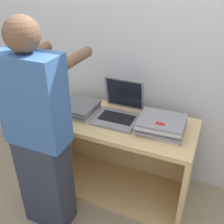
# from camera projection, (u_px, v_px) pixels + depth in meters

# --- Properties ---
(ground_plane) EXTENTS (12.00, 12.00, 0.00)m
(ground_plane) POSITION_uv_depth(u_px,v_px,m) (103.00, 209.00, 2.16)
(ground_plane) COLOR gray
(wall_back) EXTENTS (8.00, 0.05, 2.40)m
(wall_back) POSITION_uv_depth(u_px,v_px,m) (135.00, 44.00, 2.08)
(wall_back) COLOR silver
(wall_back) RESTS_ON ground_plane
(cart) EXTENTS (1.23, 0.55, 0.70)m
(cart) POSITION_uv_depth(u_px,v_px,m) (119.00, 151.00, 2.26)
(cart) COLOR tan
(cart) RESTS_ON ground_plane
(laptop_open) EXTENTS (0.33, 0.34, 0.29)m
(laptop_open) POSITION_uv_depth(u_px,v_px,m) (119.00, 111.00, 2.05)
(laptop_open) COLOR gray
(laptop_open) RESTS_ON cart
(laptop_stack_left) EXTENTS (0.35, 0.29, 0.08)m
(laptop_stack_left) POSITION_uv_depth(u_px,v_px,m) (76.00, 107.00, 2.13)
(laptop_stack_left) COLOR #B7B7BC
(laptop_stack_left) RESTS_ON cart
(laptop_stack_right) EXTENTS (0.34, 0.30, 0.10)m
(laptop_stack_right) POSITION_uv_depth(u_px,v_px,m) (161.00, 125.00, 1.89)
(laptop_stack_right) COLOR #B7B7BC
(laptop_stack_right) RESTS_ON cart
(person) EXTENTS (0.40, 0.52, 1.53)m
(person) POSITION_uv_depth(u_px,v_px,m) (40.00, 137.00, 1.72)
(person) COLOR #2D3342
(person) RESTS_ON ground_plane
(inventory_tag) EXTENTS (0.06, 0.02, 0.01)m
(inventory_tag) POSITION_uv_depth(u_px,v_px,m) (160.00, 124.00, 1.80)
(inventory_tag) COLOR red
(inventory_tag) RESTS_ON laptop_stack_right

